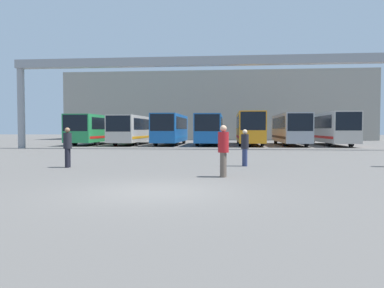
{
  "coord_description": "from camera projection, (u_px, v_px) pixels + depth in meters",
  "views": [
    {
      "loc": [
        1.94,
        -9.71,
        1.66
      ],
      "look_at": [
        -1.35,
        23.96,
        0.3
      ],
      "focal_mm": 35.0,
      "sensor_mm": 36.0,
      "label": 1
    }
  ],
  "objects": [
    {
      "name": "pedestrian_mid_right",
      "position": [
        68.0,
        146.0,
        16.08
      ],
      "size": [
        0.36,
        0.36,
        1.72
      ],
      "rotation": [
        0.0,
        0.0,
        4.8
      ],
      "color": "black",
      "rests_on": "ground"
    },
    {
      "name": "overhead_gantry",
      "position": [
        205.0,
        71.0,
        30.37
      ],
      "size": [
        32.14,
        0.8,
        7.51
      ],
      "color": "gray",
      "rests_on": "ground"
    },
    {
      "name": "bus_slot_5",
      "position": [
        290.0,
        128.0,
        38.39
      ],
      "size": [
        2.44,
        11.15,
        3.14
      ],
      "color": "#999EA5",
      "rests_on": "ground"
    },
    {
      "name": "bus_slot_4",
      "position": [
        249.0,
        127.0,
        39.24
      ],
      "size": [
        2.47,
        12.06,
        3.31
      ],
      "color": "orange",
      "rests_on": "ground"
    },
    {
      "name": "bus_slot_0",
      "position": [
        97.0,
        128.0,
        40.69
      ],
      "size": [
        2.62,
        11.74,
        3.1
      ],
      "color": "#268C4C",
      "rests_on": "ground"
    },
    {
      "name": "pedestrian_near_center",
      "position": [
        223.0,
        150.0,
        12.87
      ],
      "size": [
        0.37,
        0.37,
        1.79
      ],
      "rotation": [
        0.0,
        0.0,
        1.39
      ],
      "color": "brown",
      "rests_on": "ground"
    },
    {
      "name": "pedestrian_mid_left",
      "position": [
        245.0,
        147.0,
        16.66
      ],
      "size": [
        0.34,
        0.34,
        1.64
      ],
      "rotation": [
        0.0,
        0.0,
        5.01
      ],
      "color": "navy",
      "rests_on": "ground"
    },
    {
      "name": "bus_slot_3",
      "position": [
        210.0,
        128.0,
        38.76
      ],
      "size": [
        2.5,
        10.27,
        3.1
      ],
      "color": "#1959A5",
      "rests_on": "ground"
    },
    {
      "name": "bus_slot_6",
      "position": [
        330.0,
        127.0,
        38.33
      ],
      "size": [
        2.45,
        11.82,
        3.25
      ],
      "color": "beige",
      "rests_on": "ground"
    },
    {
      "name": "bus_slot_1",
      "position": [
        134.0,
        128.0,
        40.43
      ],
      "size": [
        2.55,
        12.03,
        3.01
      ],
      "color": "beige",
      "rests_on": "ground"
    },
    {
      "name": "ground_plane",
      "position": [
        155.0,
        191.0,
        9.92
      ],
      "size": [
        200.0,
        200.0,
        0.0
      ],
      "primitive_type": "plane",
      "color": "#514F4C"
    },
    {
      "name": "building_backdrop",
      "position": [
        217.0,
        108.0,
        60.83
      ],
      "size": [
        46.46,
        12.0,
        10.3
      ],
      "color": "gray",
      "rests_on": "ground"
    },
    {
      "name": "bus_slot_2",
      "position": [
        171.0,
        128.0,
        39.22
      ],
      "size": [
        2.44,
        10.4,
        3.14
      ],
      "color": "#1959A5",
      "rests_on": "ground"
    }
  ]
}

